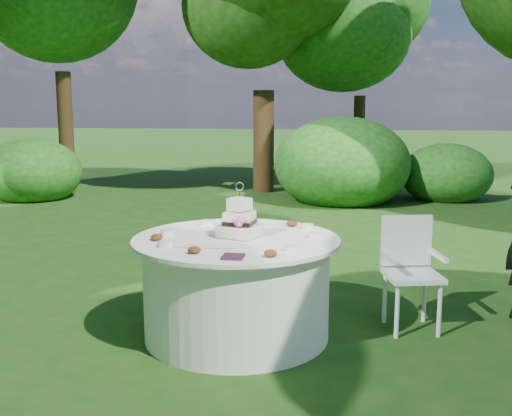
# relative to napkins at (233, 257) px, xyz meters

# --- Properties ---
(ground) EXTENTS (80.00, 80.00, 0.00)m
(ground) POSITION_rel_napkins_xyz_m (-0.09, 0.60, -0.78)
(ground) COLOR #183C10
(ground) RESTS_ON ground
(napkins) EXTENTS (0.14, 0.14, 0.02)m
(napkins) POSITION_rel_napkins_xyz_m (0.00, 0.00, 0.00)
(napkins) COLOR #411B36
(napkins) RESTS_ON table
(feather_plume) EXTENTS (0.48, 0.07, 0.01)m
(feather_plume) POSITION_rel_napkins_xyz_m (-0.26, 0.25, -0.00)
(feather_plume) COLOR silver
(feather_plume) RESTS_ON table
(table) EXTENTS (1.56, 1.56, 0.77)m
(table) POSITION_rel_napkins_xyz_m (-0.09, 0.60, -0.39)
(table) COLOR white
(table) RESTS_ON ground
(cake) EXTENTS (0.34, 0.34, 0.41)m
(cake) POSITION_rel_napkins_xyz_m (-0.07, 0.63, 0.10)
(cake) COLOR beige
(cake) RESTS_ON table
(chair) EXTENTS (0.49, 0.49, 0.88)m
(chair) POSITION_rel_napkins_xyz_m (1.23, 1.00, -0.26)
(chair) COLOR white
(chair) RESTS_ON ground
(votives) EXTENTS (1.23, 0.90, 0.04)m
(votives) POSITION_rel_napkins_xyz_m (-0.05, 0.64, 0.01)
(votives) COLOR white
(votives) RESTS_ON table
(petal_cups) EXTENTS (1.02, 1.11, 0.05)m
(petal_cups) POSITION_rel_napkins_xyz_m (-0.10, 0.41, 0.02)
(petal_cups) COLOR #562D16
(petal_cups) RESTS_ON table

